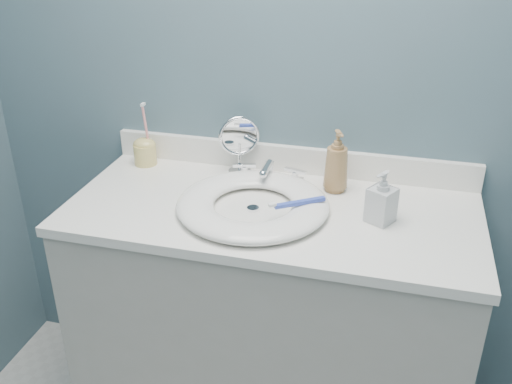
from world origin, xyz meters
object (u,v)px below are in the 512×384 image
(toothbrush_holder, at_px, (145,150))
(soap_bottle_clear, at_px, (382,197))
(soap_bottle_amber, at_px, (337,161))
(makeup_mirror, at_px, (239,142))

(toothbrush_holder, bearing_deg, soap_bottle_clear, -13.91)
(soap_bottle_clear, bearing_deg, soap_bottle_amber, 162.42)
(makeup_mirror, height_order, toothbrush_holder, toothbrush_holder)
(makeup_mirror, distance_m, soap_bottle_amber, 0.33)
(soap_bottle_clear, distance_m, toothbrush_holder, 0.83)
(soap_bottle_amber, xyz_separation_m, soap_bottle_clear, (0.15, -0.16, -0.02))
(soap_bottle_amber, height_order, soap_bottle_clear, soap_bottle_amber)
(soap_bottle_amber, relative_size, toothbrush_holder, 0.89)
(makeup_mirror, bearing_deg, soap_bottle_clear, -48.95)
(soap_bottle_amber, bearing_deg, makeup_mirror, 146.51)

